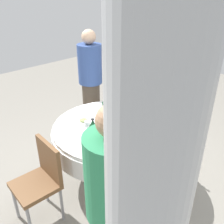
{
  "coord_description": "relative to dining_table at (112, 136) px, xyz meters",
  "views": [
    {
      "loc": [
        -1.73,
        1.73,
        2.18
      ],
      "look_at": [
        0.0,
        0.0,
        0.91
      ],
      "focal_mm": 39.56,
      "sensor_mm": 36.0,
      "label": 1
    }
  ],
  "objects": [
    {
      "name": "bottle_clear_left",
      "position": [
        -0.3,
        -0.23,
        0.27
      ],
      "size": [
        0.06,
        0.06,
        0.27
      ],
      "color": "silver",
      "rests_on": "dining_table"
    },
    {
      "name": "plate_east",
      "position": [
        0.05,
        -0.47,
        0.16
      ],
      "size": [
        0.23,
        0.23,
        0.02
      ],
      "color": "white",
      "rests_on": "dining_table"
    },
    {
      "name": "person_outer",
      "position": [
        -0.96,
        0.95,
        0.28
      ],
      "size": [
        0.34,
        0.34,
        1.66
      ],
      "rotation": [
        0.0,
        0.0,
        0.79
      ],
      "color": "#4C3F33",
      "rests_on": "ground_plane"
    },
    {
      "name": "bottle_dark_green_south",
      "position": [
        -0.07,
        0.35,
        0.26
      ],
      "size": [
        0.07,
        0.07,
        0.25
      ],
      "color": "#194728",
      "rests_on": "dining_table"
    },
    {
      "name": "plate_north",
      "position": [
        0.29,
        0.18,
        0.16
      ],
      "size": [
        0.23,
        0.23,
        0.04
      ],
      "color": "white",
      "rests_on": "dining_table"
    },
    {
      "name": "ground_plane",
      "position": [
        0.0,
        0.0,
        -0.59
      ],
      "size": [
        10.0,
        10.0,
        0.0
      ],
      "primitive_type": "plane",
      "color": "gray"
    },
    {
      "name": "wine_glass_mid",
      "position": [
        -0.13,
        0.03,
        0.25
      ],
      "size": [
        0.06,
        0.06,
        0.15
      ],
      "color": "white",
      "rests_on": "dining_table"
    },
    {
      "name": "person_front",
      "position": [
        0.89,
        -0.45,
        0.28
      ],
      "size": [
        0.34,
        0.34,
        1.66
      ],
      "rotation": [
        0.0,
        0.0,
        4.24
      ],
      "color": "#4C3F33",
      "rests_on": "ground_plane"
    },
    {
      "name": "plate_right",
      "position": [
        -0.44,
        0.22,
        0.16
      ],
      "size": [
        0.2,
        0.2,
        0.04
      ],
      "color": "white",
      "rests_on": "dining_table"
    },
    {
      "name": "dining_table",
      "position": [
        0.0,
        0.0,
        0.0
      ],
      "size": [
        1.39,
        1.39,
        0.74
      ],
      "color": "white",
      "rests_on": "ground_plane"
    },
    {
      "name": "bottle_brown_outer",
      "position": [
        -0.19,
        -0.08,
        0.26
      ],
      "size": [
        0.07,
        0.07,
        0.24
      ],
      "color": "#593314",
      "rests_on": "dining_table"
    },
    {
      "name": "bottle_dark_green_front",
      "position": [
        -0.07,
        -0.32,
        0.31
      ],
      "size": [
        0.07,
        0.07,
        0.34
      ],
      "color": "#194728",
      "rests_on": "dining_table"
    },
    {
      "name": "wine_glass_south",
      "position": [
        -0.03,
        -0.2,
        0.25
      ],
      "size": [
        0.07,
        0.07,
        0.14
      ],
      "color": "white",
      "rests_on": "dining_table"
    },
    {
      "name": "fork_mid",
      "position": [
        0.03,
        -0.02,
        0.15
      ],
      "size": [
        0.08,
        0.17,
        0.0
      ],
      "primitive_type": "cube",
      "rotation": [
        0.0,
        0.0,
        1.2
      ],
      "color": "silver",
      "rests_on": "dining_table"
    },
    {
      "name": "bottle_brown_inner",
      "position": [
        -0.18,
        -0.56,
        0.28
      ],
      "size": [
        0.07,
        0.07,
        0.29
      ],
      "color": "#593314",
      "rests_on": "dining_table"
    },
    {
      "name": "bottle_dark_green_mid",
      "position": [
        0.17,
        -0.06,
        0.29
      ],
      "size": [
        0.07,
        0.07,
        0.31
      ],
      "color": "#194728",
      "rests_on": "dining_table"
    },
    {
      "name": "fork_outer",
      "position": [
        0.21,
        0.41,
        0.15
      ],
      "size": [
        0.15,
        0.12,
        0.0
      ],
      "primitive_type": "cube",
      "rotation": [
        0.0,
        0.0,
        2.5
      ],
      "color": "silver",
      "rests_on": "dining_table"
    },
    {
      "name": "bottle_green_far",
      "position": [
        -0.26,
        0.12,
        0.27
      ],
      "size": [
        0.06,
        0.06,
        0.26
      ],
      "color": "#2D6B38",
      "rests_on": "dining_table"
    },
    {
      "name": "fork_inner",
      "position": [
        -0.24,
        0.37,
        0.15
      ],
      "size": [
        0.12,
        0.16,
        0.0
      ],
      "primitive_type": "cube",
      "rotation": [
        0.0,
        0.0,
        4.1
      ],
      "color": "silver",
      "rests_on": "dining_table"
    },
    {
      "name": "wine_glass_left",
      "position": [
        0.08,
        0.29,
        0.25
      ],
      "size": [
        0.06,
        0.06,
        0.14
      ],
      "color": "white",
      "rests_on": "dining_table"
    },
    {
      "name": "chair_left",
      "position": [
        0.06,
        0.91,
        -0.07
      ],
      "size": [
        0.43,
        0.43,
        0.87
      ],
      "rotation": [
        0.0,
        0.0,
        -0.07
      ],
      "color": "brown",
      "rests_on": "ground_plane"
    },
    {
      "name": "plate_rear",
      "position": [
        -0.48,
        -0.14,
        0.16
      ],
      "size": [
        0.24,
        0.24,
        0.04
      ],
      "color": "white",
      "rests_on": "dining_table"
    }
  ]
}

